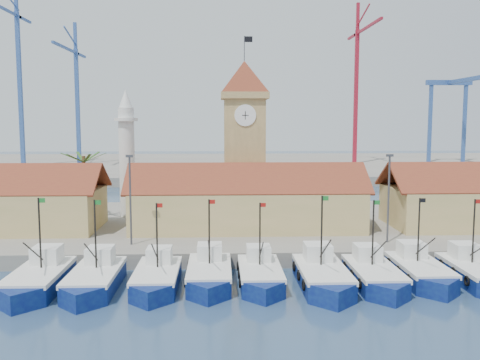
{
  "coord_description": "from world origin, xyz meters",
  "views": [
    {
      "loc": [
        -3.12,
        -40.94,
        13.92
      ],
      "look_at": [
        -0.84,
        18.0,
        7.3
      ],
      "focal_mm": 40.0,
      "sensor_mm": 36.0,
      "label": 1
    }
  ],
  "objects_px": {
    "boat_5": "(323,278)",
    "clock_tower": "(244,136)",
    "boat_0": "(38,281)",
    "minaret": "(127,153)"
  },
  "relations": [
    {
      "from": "boat_5",
      "to": "clock_tower",
      "type": "xyz_separation_m",
      "value": [
        -5.46,
        23.99,
        11.13
      ]
    },
    {
      "from": "boat_5",
      "to": "clock_tower",
      "type": "bearing_deg",
      "value": 102.82
    },
    {
      "from": "boat_0",
      "to": "minaret",
      "type": "height_order",
      "value": "minaret"
    },
    {
      "from": "boat_5",
      "to": "minaret",
      "type": "distance_m",
      "value": 34.26
    },
    {
      "from": "minaret",
      "to": "boat_0",
      "type": "bearing_deg",
      "value": -96.59
    },
    {
      "from": "boat_0",
      "to": "minaret",
      "type": "bearing_deg",
      "value": 83.41
    },
    {
      "from": "boat_0",
      "to": "clock_tower",
      "type": "height_order",
      "value": "clock_tower"
    },
    {
      "from": "boat_0",
      "to": "clock_tower",
      "type": "bearing_deg",
      "value": 53.07
    },
    {
      "from": "clock_tower",
      "to": "minaret",
      "type": "xyz_separation_m",
      "value": [
        -15.0,
        2.0,
        -2.23
      ]
    },
    {
      "from": "boat_5",
      "to": "minaret",
      "type": "height_order",
      "value": "minaret"
    }
  ]
}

